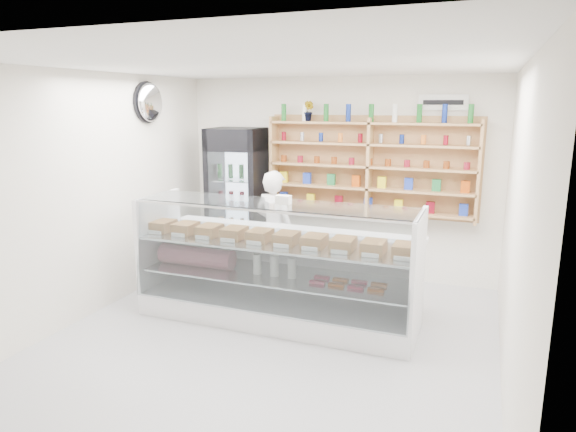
% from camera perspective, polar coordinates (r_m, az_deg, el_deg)
% --- Properties ---
extents(room, '(5.00, 5.00, 5.00)m').
position_cam_1_polar(room, '(5.05, -2.31, 0.51)').
color(room, '#A1A0A5').
rests_on(room, ground).
extents(display_counter, '(3.16, 0.94, 1.38)m').
position_cam_1_polar(display_counter, '(5.91, -1.23, -8.05)').
color(display_counter, white).
rests_on(display_counter, floor).
extents(shop_worker, '(0.65, 0.50, 1.59)m').
position_cam_1_polar(shop_worker, '(6.84, -1.51, -1.51)').
color(shop_worker, white).
rests_on(shop_worker, floor).
extents(drinks_cooler, '(0.82, 0.80, 2.09)m').
position_cam_1_polar(drinks_cooler, '(7.60, -5.60, 1.83)').
color(drinks_cooler, black).
rests_on(drinks_cooler, floor).
extents(wall_shelving, '(2.84, 0.28, 1.33)m').
position_cam_1_polar(wall_shelving, '(7.08, 9.04, 5.41)').
color(wall_shelving, tan).
rests_on(wall_shelving, back_wall).
extents(potted_plant, '(0.19, 0.18, 0.28)m').
position_cam_1_polar(potted_plant, '(7.26, 2.32, 11.58)').
color(potted_plant, '#1E6626').
rests_on(potted_plant, wall_shelving).
extents(security_mirror, '(0.15, 0.50, 0.50)m').
position_cam_1_polar(security_mirror, '(7.07, -15.05, 12.10)').
color(security_mirror, silver).
rests_on(security_mirror, left_wall).
extents(wall_sign, '(0.62, 0.03, 0.20)m').
position_cam_1_polar(wall_sign, '(7.02, 16.86, 11.99)').
color(wall_sign, white).
rests_on(wall_sign, back_wall).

